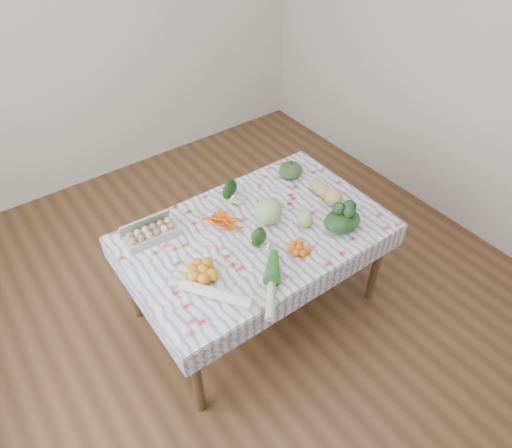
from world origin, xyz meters
name	(u,v)px	position (x,y,z in m)	size (l,w,h in m)	color
ground	(256,305)	(0.00, 0.00, 0.00)	(4.50, 4.50, 0.00)	#54321D
wall_back	(98,27)	(0.00, 2.25, 1.40)	(4.00, 0.04, 2.80)	silver
dining_table	(256,240)	(0.00, 0.00, 0.68)	(1.60, 1.00, 0.75)	brown
tablecloth	(256,231)	(0.00, 0.00, 0.76)	(1.66, 1.06, 0.01)	white
egg_carton	(152,235)	(-0.57, 0.31, 0.81)	(0.33, 0.13, 0.09)	#A9A9A4
carrot_bunch	(223,225)	(-0.15, 0.16, 0.78)	(0.23, 0.21, 0.04)	#E85607
kale_bunch	(229,192)	(0.04, 0.36, 0.83)	(0.15, 0.13, 0.13)	#183812
kabocha_squash	(291,170)	(0.55, 0.32, 0.82)	(0.17, 0.17, 0.11)	#374F25
cabbage	(269,211)	(0.12, 0.02, 0.85)	(0.18, 0.18, 0.18)	#9CBA76
butternut_squash	(326,191)	(0.58, -0.02, 0.82)	(0.12, 0.26, 0.12)	tan
orange_cluster	(203,270)	(-0.47, -0.12, 0.80)	(0.24, 0.24, 0.08)	orange
broccoli	(262,243)	(-0.06, -0.15, 0.81)	(0.13, 0.13, 0.10)	#204616
mandarin_cluster	(299,247)	(0.11, -0.30, 0.79)	(0.17, 0.17, 0.05)	orange
grapefruit	(305,219)	(0.28, -0.14, 0.81)	(0.10, 0.10, 0.10)	#BDC168
spinach_bag	(342,221)	(0.46, -0.30, 0.82)	(0.25, 0.20, 0.11)	#173317
daikon	(216,294)	(-0.49, -0.30, 0.79)	(0.06, 0.06, 0.44)	white
leek	(272,286)	(-0.21, -0.43, 0.79)	(0.05, 0.05, 0.45)	beige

